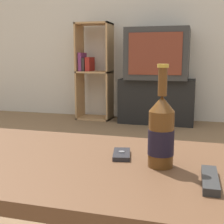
% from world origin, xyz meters
% --- Properties ---
extents(back_wall, '(8.00, 0.05, 2.60)m').
position_xyz_m(back_wall, '(0.00, 3.02, 1.30)').
color(back_wall, beige).
rests_on(back_wall, ground_plane).
extents(coffee_table, '(1.39, 0.62, 0.46)m').
position_xyz_m(coffee_table, '(0.00, 0.00, 0.40)').
color(coffee_table, brown).
rests_on(coffee_table, ground_plane).
extents(tv_stand, '(0.86, 0.37, 0.52)m').
position_xyz_m(tv_stand, '(-0.04, 2.77, 0.26)').
color(tv_stand, black).
rests_on(tv_stand, ground_plane).
extents(television, '(0.70, 0.53, 0.58)m').
position_xyz_m(television, '(-0.04, 2.76, 0.81)').
color(television, '#2D2D2D').
rests_on(television, tv_stand).
extents(bookshelf, '(0.42, 0.30, 1.18)m').
position_xyz_m(bookshelf, '(-0.84, 2.81, 0.61)').
color(bookshelf, tan).
rests_on(bookshelf, ground_plane).
extents(beer_bottle, '(0.08, 0.08, 0.30)m').
position_xyz_m(beer_bottle, '(0.32, 0.01, 0.56)').
color(beer_bottle, '#563314').
rests_on(beer_bottle, coffee_table).
extents(cell_phone, '(0.07, 0.12, 0.02)m').
position_xyz_m(cell_phone, '(0.19, 0.07, 0.47)').
color(cell_phone, '#232328').
rests_on(cell_phone, coffee_table).
extents(remote_control, '(0.04, 0.17, 0.02)m').
position_xyz_m(remote_control, '(0.46, -0.09, 0.47)').
color(remote_control, '#282828').
rests_on(remote_control, coffee_table).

